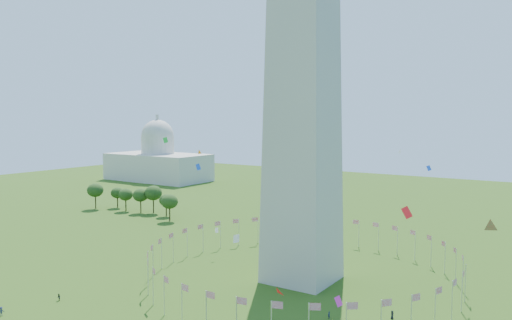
{
  "coord_description": "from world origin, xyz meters",
  "views": [
    {
      "loc": [
        60.94,
        -64.5,
        43.29
      ],
      "look_at": [
        -4.65,
        35.0,
        32.83
      ],
      "focal_mm": 35.0,
      "sensor_mm": 36.0,
      "label": 1
    }
  ],
  "objects": [
    {
      "name": "kites_aloft",
      "position": [
        14.64,
        22.5,
        20.82
      ],
      "size": [
        106.46,
        61.39,
        34.19
      ],
      "color": "red",
      "rests_on": "ground"
    },
    {
      "name": "capitol_building",
      "position": [
        -180.0,
        180.0,
        23.0
      ],
      "size": [
        70.0,
        35.0,
        46.0
      ],
      "primitive_type": null,
      "color": "beige",
      "rests_on": "ground"
    },
    {
      "name": "flag_ring",
      "position": [
        -0.0,
        50.0,
        4.5
      ],
      "size": [
        80.24,
        80.24,
        9.0
      ],
      "color": "silver",
      "rests_on": "ground"
    },
    {
      "name": "tree_line_west",
      "position": [
        -105.59,
        90.75,
        5.46
      ],
      "size": [
        55.64,
        16.17,
        12.17
      ],
      "color": "#2F541C",
      "rests_on": "ground"
    }
  ]
}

